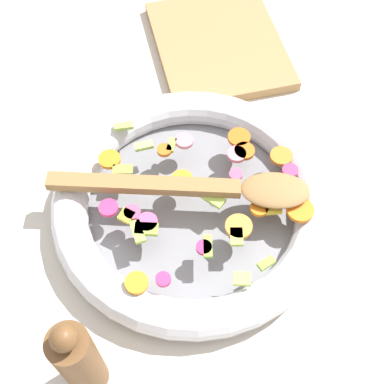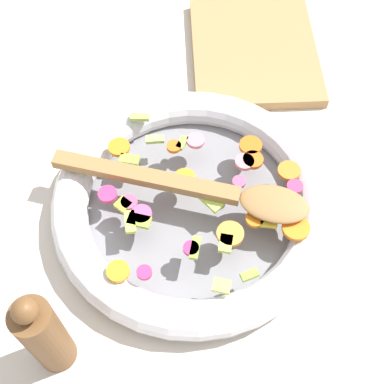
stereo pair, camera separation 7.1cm
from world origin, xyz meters
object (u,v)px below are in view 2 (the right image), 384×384
Objects in this scene: pepper_mill at (44,335)px; cutting_board at (254,51)px; skillet at (192,203)px; wooden_spoon at (205,190)px.

pepper_mill reaches higher than cutting_board.
skillet is 2.28× the size of pepper_mill.
wooden_spoon reaches higher than cutting_board.
wooden_spoon is 2.03× the size of pepper_mill.
pepper_mill is at bearing 134.86° from wooden_spoon.
cutting_board is at bearing -18.46° from wooden_spoon.
pepper_mill is 0.58m from cutting_board.
cutting_board is (0.49, -0.29, -0.07)m from pepper_mill.
pepper_mill is (-0.19, 0.19, 0.01)m from wooden_spoon.
pepper_mill reaches higher than wooden_spoon.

